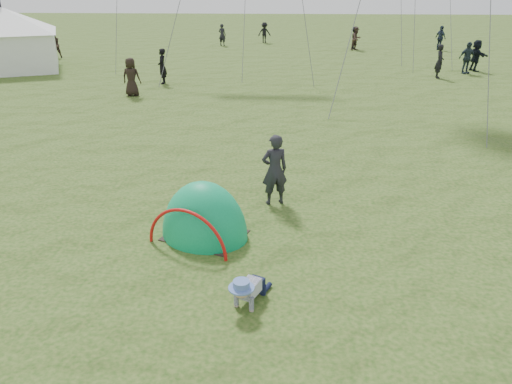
# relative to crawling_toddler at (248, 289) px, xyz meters

# --- Properties ---
(ground) EXTENTS (140.00, 140.00, 0.00)m
(ground) POSITION_rel_crawling_toddler_xyz_m (0.05, -0.10, -0.30)
(ground) COLOR #1A3F0F
(crawling_toddler) EXTENTS (0.83, 0.95, 0.61)m
(crawling_toddler) POSITION_rel_crawling_toddler_xyz_m (0.00, 0.00, 0.00)
(crawling_toddler) COLOR black
(crawling_toddler) RESTS_ON ground
(popup_tent) EXTENTS (2.37, 2.19, 2.47)m
(popup_tent) POSITION_rel_crawling_toddler_xyz_m (-1.10, 2.37, -0.30)
(popup_tent) COLOR #089155
(popup_tent) RESTS_ON ground
(standing_adult) EXTENTS (0.74, 0.60, 1.76)m
(standing_adult) POSITION_rel_crawling_toddler_xyz_m (0.36, 4.13, 0.58)
(standing_adult) COLOR black
(standing_adult) RESTS_ON ground
(event_marquee) EXTENTS (7.19, 7.19, 3.76)m
(event_marquee) POSITION_rel_crawling_toddler_xyz_m (-15.60, 22.22, 1.58)
(event_marquee) COLOR white
(event_marquee) RESTS_ON ground
(crowd_person_0) EXTENTS (0.70, 0.58, 1.66)m
(crowd_person_0) POSITION_rel_crawling_toddler_xyz_m (-4.42, 33.89, 0.53)
(crowd_person_0) COLOR black
(crowd_person_0) RESTS_ON ground
(crowd_person_1) EXTENTS (1.06, 1.08, 1.75)m
(crowd_person_1) POSITION_rel_crawling_toddler_xyz_m (-14.93, 26.82, 0.57)
(crowd_person_1) COLOR #362722
(crowd_person_1) RESTS_ON ground
(crowd_person_2) EXTENTS (1.11, 0.75, 1.75)m
(crowd_person_2) POSITION_rel_crawling_toddler_xyz_m (10.83, 22.35, 0.57)
(crowd_person_2) COLOR #233039
(crowd_person_2) RESTS_ON ground
(crowd_person_3) EXTENTS (1.16, 0.84, 1.62)m
(crowd_person_3) POSITION_rel_crawling_toddler_xyz_m (-1.15, 35.93, 0.51)
(crowd_person_3) COLOR black
(crowd_person_3) RESTS_ON ground
(crowd_person_4) EXTENTS (0.90, 0.63, 1.73)m
(crowd_person_4) POSITION_rel_crawling_toddler_xyz_m (-6.48, 15.74, 0.56)
(crowd_person_4) COLOR black
(crowd_person_4) RESTS_ON ground
(crowd_person_5) EXTENTS (0.89, 1.71, 1.77)m
(crowd_person_5) POSITION_rel_crawling_toddler_xyz_m (11.65, 23.29, 0.58)
(crowd_person_5) COLOR black
(crowd_person_5) RESTS_ON ground
(crowd_person_6) EXTENTS (0.48, 0.68, 1.78)m
(crowd_person_6) POSITION_rel_crawling_toddler_xyz_m (8.91, 20.92, 0.59)
(crowd_person_6) COLOR black
(crowd_person_6) RESTS_ON ground
(crowd_person_7) EXTENTS (1.01, 0.97, 1.64)m
(crowd_person_7) POSITION_rel_crawling_toddler_xyz_m (5.85, 31.83, 0.52)
(crowd_person_7) COLOR #43302C
(crowd_person_7) RESTS_ON ground
(crowd_person_9) EXTENTS (0.65, 1.09, 1.64)m
(crowd_person_9) POSITION_rel_crawling_toddler_xyz_m (5.82, 32.39, 0.52)
(crowd_person_9) COLOR black
(crowd_person_9) RESTS_ON ground
(crowd_person_11) EXTENTS (1.62, 1.32, 1.73)m
(crowd_person_11) POSITION_rel_crawling_toddler_xyz_m (-15.74, 22.05, 0.56)
(crowd_person_11) COLOR #22323A
(crowd_person_11) RESTS_ON ground
(crowd_person_12) EXTENTS (0.50, 0.69, 1.76)m
(crowd_person_12) POSITION_rel_crawling_toddler_xyz_m (-5.69, 18.58, 0.58)
(crowd_person_12) COLOR black
(crowd_person_12) RESTS_ON ground
(crowd_person_14) EXTENTS (0.82, 1.11, 1.75)m
(crowd_person_14) POSITION_rel_crawling_toddler_xyz_m (12.11, 32.19, 0.57)
(crowd_person_14) COLOR #242F45
(crowd_person_14) RESTS_ON ground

